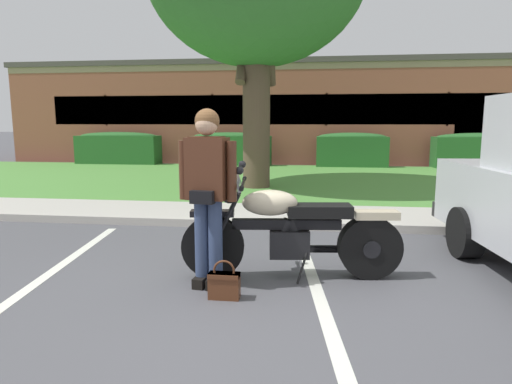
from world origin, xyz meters
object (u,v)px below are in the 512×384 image
(hedge_left, at_px, (119,148))
(brick_building, at_px, (323,115))
(motorcycle, at_px, (299,231))
(hedge_right, at_px, (481,150))
(hedge_center_right, at_px, (352,149))
(rider_person, at_px, (208,185))
(handbag, at_px, (224,283))
(hedge_center_left, at_px, (231,148))

(hedge_left, distance_m, brick_building, 10.36)
(motorcycle, bearing_deg, hedge_right, 63.51)
(hedge_left, height_order, hedge_center_right, same)
(rider_person, bearing_deg, brick_building, 85.68)
(handbag, bearing_deg, brick_building, 86.37)
(hedge_center_right, bearing_deg, hedge_left, 180.00)
(hedge_right, bearing_deg, hedge_center_left, 180.00)
(hedge_left, distance_m, hedge_center_right, 8.63)
(motorcycle, height_order, hedge_left, motorcycle)
(rider_person, distance_m, hedge_left, 13.51)
(handbag, relative_size, hedge_left, 0.12)
(rider_person, distance_m, handbag, 0.92)
(motorcycle, relative_size, brick_building, 0.09)
(motorcycle, distance_m, hedge_right, 12.92)
(rider_person, distance_m, brick_building, 18.76)
(handbag, distance_m, brick_building, 19.10)
(hedge_center_left, xyz_separation_m, hedge_center_right, (4.32, -0.00, 0.00))
(rider_person, xyz_separation_m, hedge_center_right, (2.30, 11.93, -0.34))
(rider_person, xyz_separation_m, hedge_center_left, (-2.01, 11.93, -0.34))
(rider_person, height_order, hedge_center_left, rider_person)
(hedge_center_right, bearing_deg, hedge_right, -0.00)
(hedge_left, relative_size, hedge_right, 1.00)
(motorcycle, xyz_separation_m, hedge_right, (5.76, 11.57, 0.16))
(motorcycle, relative_size, hedge_right, 0.72)
(brick_building, bearing_deg, hedge_left, -138.94)
(hedge_left, bearing_deg, rider_person, -62.05)
(hedge_center_right, xyz_separation_m, hedge_right, (4.32, -0.00, -0.00))
(hedge_right, bearing_deg, rider_person, -119.02)
(rider_person, relative_size, hedge_center_right, 0.69)
(hedge_right, relative_size, brick_building, 0.12)
(handbag, relative_size, brick_building, 0.01)
(hedge_left, height_order, hedge_right, same)
(hedge_left, distance_m, hedge_right, 12.95)
(hedge_center_right, bearing_deg, hedge_center_left, 180.00)
(hedge_center_right, bearing_deg, rider_person, -100.92)
(handbag, bearing_deg, motorcycle, 45.47)
(motorcycle, xyz_separation_m, rider_person, (-0.86, -0.37, 0.50))
(rider_person, height_order, hedge_right, rider_person)
(rider_person, distance_m, hedge_center_right, 12.16)
(motorcycle, relative_size, hedge_center_right, 0.91)
(rider_person, xyz_separation_m, handbag, (0.21, -0.29, -0.85))
(hedge_center_left, relative_size, hedge_right, 0.93)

